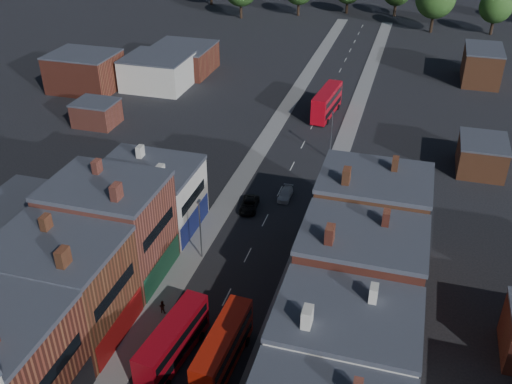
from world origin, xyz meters
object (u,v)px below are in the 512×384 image
Objects in this scene: bus_2 at (327,102)px; car_3 at (285,194)px; ped_1 at (162,307)px; bus_0 at (173,341)px; bus_1 at (223,348)px; car_2 at (249,205)px.

bus_2 is 30.95m from car_3.
bus_0 is at bearing 123.19° from ped_1.
bus_2 is at bearing -97.73° from ped_1.
bus_1 reaches higher than ped_1.
car_2 is (-0.94, 28.04, -1.70)m from bus_0.
bus_0 is 4.88m from bus_1.
bus_2 reaches higher than car_3.
bus_1 is at bearing 12.84° from bus_0.
bus_2 is at bearing 75.80° from car_2.
car_3 is (4.08, 4.33, -0.09)m from car_2.
ped_1 is at bearing -104.32° from car_2.
car_2 is at bearing -91.46° from bus_2.
car_3 is 27.62m from ped_1.
bus_0 is 28.11m from car_2.
bus_0 is 32.58m from car_3.
bus_0 is 6.75× the size of ped_1.
bus_1 is 2.53× the size of car_3.
car_3 is at bearing -84.92° from bus_2.
bus_1 is 2.11× the size of car_2.
bus_2 reaches higher than bus_1.
ped_1 is (-2.83, -22.41, 0.21)m from car_2.
car_3 is (-0.30, -30.88, -2.13)m from bus_2.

